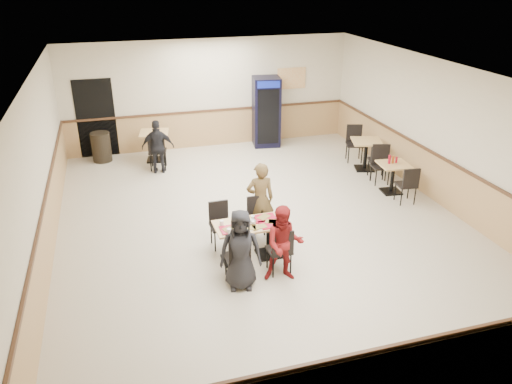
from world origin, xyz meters
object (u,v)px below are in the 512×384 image
object	(u,v)px
diner_woman_right	(284,244)
lone_diner	(158,147)
diner_woman_left	(241,250)
main_table	(251,235)
side_table_near	(393,173)
pepsi_cooler	(266,112)
side_table_far	(366,150)
diner_man_opposite	(260,200)
trash_bin	(101,147)
back_table	(155,142)

from	to	relation	value
diner_woman_right	lone_diner	xyz separation A→B (m)	(-1.44, 5.30, 0.01)
diner_woman_left	lone_diner	world-z (taller)	diner_woman_left
main_table	lone_diner	world-z (taller)	lone_diner
diner_woman_right	diner_woman_left	bearing A→B (deg)	-166.00
main_table	lone_diner	bearing A→B (deg)	102.83
side_table_near	pepsi_cooler	xyz separation A→B (m)	(-1.76, 4.00, 0.51)
side_table_near	side_table_far	distance (m)	1.45
diner_man_opposite	diner_woman_left	bearing A→B (deg)	66.13
pepsi_cooler	main_table	bearing A→B (deg)	-101.47
diner_woman_left	trash_bin	distance (m)	6.88
diner_woman_left	side_table_near	distance (m)	4.99
diner_woman_right	side_table_near	size ratio (longest dim) A/B	1.85
diner_man_opposite	lone_diner	size ratio (longest dim) A/B	1.09
main_table	diner_man_opposite	bearing A→B (deg)	62.10
diner_woman_left	back_table	world-z (taller)	diner_woman_left
back_table	pepsi_cooler	distance (m)	3.26
side_table_far	pepsi_cooler	size ratio (longest dim) A/B	0.46
diner_woman_left	diner_woman_right	distance (m)	0.73
diner_woman_left	diner_man_opposite	xyz separation A→B (m)	(0.80, 1.57, 0.06)
side_table_far	trash_bin	bearing A→B (deg)	158.64
side_table_near	pepsi_cooler	distance (m)	4.40
lone_diner	back_table	size ratio (longest dim) A/B	1.60
back_table	side_table_far	bearing A→B (deg)	-23.18
diner_woman_left	lone_diner	size ratio (longest dim) A/B	1.01
diner_woman_left	pepsi_cooler	distance (m)	7.06
main_table	side_table_near	world-z (taller)	side_table_near
diner_man_opposite	side_table_near	distance (m)	3.62
diner_woman_right	diner_man_opposite	size ratio (longest dim) A/B	0.90
diner_man_opposite	back_table	world-z (taller)	diner_man_opposite
diner_woman_right	back_table	xyz separation A→B (m)	(-1.44, 6.19, -0.14)
side_table_near	back_table	world-z (taller)	back_table
back_table	lone_diner	bearing A→B (deg)	-90.00
diner_woman_left	lone_diner	bearing A→B (deg)	109.93
diner_woman_left	side_table_near	bearing A→B (deg)	43.69
lone_diner	side_table_far	world-z (taller)	lone_diner
side_table_far	pepsi_cooler	xyz separation A→B (m)	(-1.84, 2.55, 0.47)
diner_man_opposite	lone_diner	world-z (taller)	diner_man_opposite
main_table	trash_bin	world-z (taller)	trash_bin
main_table	trash_bin	distance (m)	6.28
pepsi_cooler	side_table_near	bearing A→B (deg)	-57.88
main_table	diner_woman_left	distance (m)	0.91
diner_woman_left	lone_diner	distance (m)	5.36
back_table	trash_bin	distance (m)	1.42
diner_woman_left	pepsi_cooler	world-z (taller)	pepsi_cooler
side_table_near	main_table	bearing A→B (deg)	-154.89
diner_woman_right	trash_bin	world-z (taller)	diner_woman_right
diner_woman_left	side_table_far	distance (m)	5.93
main_table	trash_bin	xyz separation A→B (m)	(-2.48, 5.77, -0.07)
side_table_far	pepsi_cooler	bearing A→B (deg)	125.77
diner_woman_right	pepsi_cooler	size ratio (longest dim) A/B	0.68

